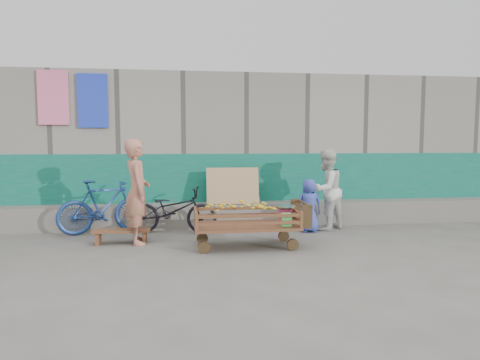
{
  "coord_description": "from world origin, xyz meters",
  "views": [
    {
      "loc": [
        -0.63,
        -5.82,
        1.63
      ],
      "look_at": [
        0.3,
        1.2,
        1.0
      ],
      "focal_mm": 32.0,
      "sensor_mm": 36.0,
      "label": 1
    }
  ],
  "objects": [
    {
      "name": "bench",
      "position": [
        -1.63,
        1.14,
        0.17
      ],
      "size": [
        0.91,
        0.27,
        0.23
      ],
      "color": "brown",
      "rests_on": "ground"
    },
    {
      "name": "banana_cart",
      "position": [
        0.3,
        0.64,
        0.51
      ],
      "size": [
        1.75,
        0.8,
        0.75
      ],
      "color": "brown",
      "rests_on": "ground"
    },
    {
      "name": "child",
      "position": [
        1.62,
        1.61,
        0.49
      ],
      "size": [
        0.48,
        0.32,
        0.97
      ],
      "primitive_type": "imported",
      "rotation": [
        0.0,
        0.0,
        3.17
      ],
      "color": "#3849AF",
      "rests_on": "ground"
    },
    {
      "name": "bicycle_dark",
      "position": [
        -0.83,
        1.85,
        0.41
      ],
      "size": [
        1.66,
        0.85,
        0.83
      ],
      "primitive_type": "imported",
      "rotation": [
        0.0,
        0.0,
        1.37
      ],
      "color": "black",
      "rests_on": "ground"
    },
    {
      "name": "ground",
      "position": [
        0.0,
        0.0,
        0.0
      ],
      "size": [
        80.0,
        80.0,
        0.0
      ],
      "primitive_type": "plane",
      "color": "#5A5852",
      "rests_on": "ground"
    },
    {
      "name": "vendor_man",
      "position": [
        -1.37,
        1.12,
        0.84
      ],
      "size": [
        0.51,
        0.68,
        1.68
      ],
      "primitive_type": "imported",
      "rotation": [
        0.0,
        0.0,
        1.76
      ],
      "color": "#B8725B",
      "rests_on": "ground"
    },
    {
      "name": "building_wall",
      "position": [
        -0.0,
        4.05,
        1.47
      ],
      "size": [
        12.0,
        3.5,
        3.0
      ],
      "color": "gray",
      "rests_on": "ground"
    },
    {
      "name": "woman",
      "position": [
        1.99,
        1.78,
        0.75
      ],
      "size": [
        0.92,
        0.88,
        1.5
      ],
      "primitive_type": "imported",
      "rotation": [
        0.0,
        0.0,
        3.75
      ],
      "color": "silver",
      "rests_on": "ground"
    },
    {
      "name": "bicycle_blue",
      "position": [
        -2.05,
        1.99,
        0.48
      ],
      "size": [
        1.66,
        0.91,
        0.96
      ],
      "primitive_type": "imported",
      "rotation": [
        0.0,
        0.0,
        1.88
      ],
      "color": "navy",
      "rests_on": "ground"
    }
  ]
}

